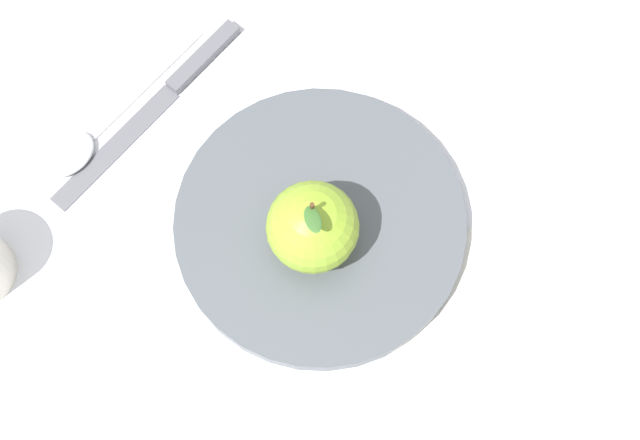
# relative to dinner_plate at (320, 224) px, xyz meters

# --- Properties ---
(ground_plane) EXTENTS (2.40, 2.40, 0.00)m
(ground_plane) POSITION_rel_dinner_plate_xyz_m (-0.01, -0.02, -0.01)
(ground_plane) COLOR silver
(dinner_plate) EXTENTS (0.25, 0.25, 0.02)m
(dinner_plate) POSITION_rel_dinner_plate_xyz_m (0.00, 0.00, 0.00)
(dinner_plate) COLOR #4C5156
(dinner_plate) RESTS_ON ground_plane
(apple) EXTENTS (0.07, 0.07, 0.09)m
(apple) POSITION_rel_dinner_plate_xyz_m (0.02, -0.01, 0.04)
(apple) COLOR #8CB22D
(apple) RESTS_ON dinner_plate
(knife) EXTENTS (0.18, 0.17, 0.01)m
(knife) POSITION_rel_dinner_plate_xyz_m (-0.13, -0.13, -0.01)
(knife) COLOR #59595E
(knife) RESTS_ON ground_plane
(spoon) EXTENTS (0.15, 0.14, 0.01)m
(spoon) POSITION_rel_dinner_plate_xyz_m (-0.09, -0.20, -0.01)
(spoon) COLOR silver
(spoon) RESTS_ON ground_plane
(linen_napkin) EXTENTS (0.23, 0.23, 0.00)m
(linen_napkin) POSITION_rel_dinner_plate_xyz_m (0.08, 0.15, -0.01)
(linen_napkin) COLOR silver
(linen_napkin) RESTS_ON ground_plane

